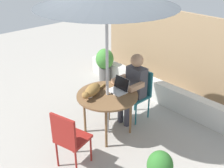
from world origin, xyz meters
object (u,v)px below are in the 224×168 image
object	(u,v)px
chair_occupied	(139,90)
chair_empty	(69,137)
person_seated	(133,84)
laptop	(119,87)
patio_table	(107,98)
cat	(92,91)
potted_plant_by_chair	(105,63)

from	to	relation	value
chair_occupied	chair_empty	xyz separation A→B (m)	(0.26, -1.70, 0.00)
person_seated	laptop	xyz separation A→B (m)	(0.04, -0.38, 0.09)
person_seated	patio_table	bearing A→B (deg)	-90.00
patio_table	person_seated	xyz separation A→B (m)	(0.00, 0.61, 0.03)
laptop	cat	size ratio (longest dim) A/B	0.48
chair_empty	laptop	xyz separation A→B (m)	(-0.22, 1.16, 0.26)
chair_occupied	potted_plant_by_chair	size ratio (longest dim) A/B	1.12
chair_occupied	laptop	bearing A→B (deg)	-86.05
chair_occupied	chair_empty	distance (m)	1.72
chair_occupied	cat	xyz separation A→B (m)	(-0.14, -0.97, 0.28)
chair_occupied	laptop	distance (m)	0.60
chair_occupied	cat	bearing A→B (deg)	-98.01
patio_table	chair_occupied	world-z (taller)	chair_occupied
chair_occupied	potted_plant_by_chair	xyz separation A→B (m)	(-1.49, 0.49, -0.06)
person_seated	cat	distance (m)	0.83
potted_plant_by_chair	laptop	bearing A→B (deg)	-33.86
person_seated	laptop	bearing A→B (deg)	-84.41
chair_occupied	cat	world-z (taller)	cat
potted_plant_by_chair	chair_occupied	bearing A→B (deg)	-18.11
chair_occupied	laptop	size ratio (longest dim) A/B	3.00
cat	chair_empty	bearing A→B (deg)	-61.69
cat	chair_occupied	bearing A→B (deg)	81.99
chair_occupied	cat	distance (m)	1.02
person_seated	chair_empty	bearing A→B (deg)	-80.53
potted_plant_by_chair	patio_table	bearing A→B (deg)	-40.01
person_seated	cat	size ratio (longest dim) A/B	1.99
chair_occupied	person_seated	bearing A→B (deg)	-90.00
patio_table	potted_plant_by_chair	distance (m)	1.96
laptop	cat	xyz separation A→B (m)	(-0.17, -0.43, 0.02)
patio_table	person_seated	size ratio (longest dim) A/B	0.79
patio_table	chair_empty	bearing A→B (deg)	-74.61
chair_empty	potted_plant_by_chair	bearing A→B (deg)	128.68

